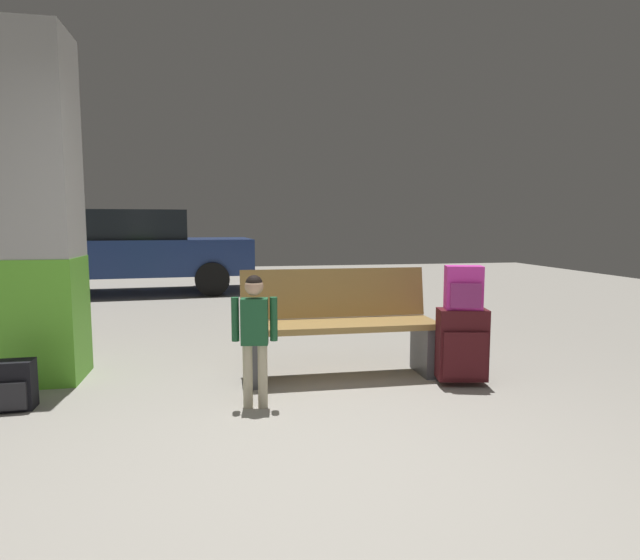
% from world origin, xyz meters
% --- Properties ---
extents(ground_plane, '(18.00, 18.00, 0.10)m').
position_xyz_m(ground_plane, '(0.00, 4.00, -0.05)').
color(ground_plane, gray).
extents(structural_pillar, '(0.57, 0.57, 2.76)m').
position_xyz_m(structural_pillar, '(-1.90, 1.99, 1.37)').
color(structural_pillar, '#66C633').
rests_on(structural_pillar, ground_plane).
extents(bench, '(1.60, 0.54, 0.89)m').
position_xyz_m(bench, '(0.46, 1.67, 0.44)').
color(bench, '#9E7A42').
rests_on(bench, ground_plane).
extents(suitcase, '(0.41, 0.29, 0.60)m').
position_xyz_m(suitcase, '(1.36, 1.23, 0.32)').
color(suitcase, '#471419').
rests_on(suitcase, ground_plane).
extents(backpack_bright, '(0.31, 0.25, 0.34)m').
position_xyz_m(backpack_bright, '(1.36, 1.23, 0.77)').
color(backpack_bright, '#D833A5').
rests_on(backpack_bright, suitcase).
extents(child, '(0.31, 0.20, 0.92)m').
position_xyz_m(child, '(-0.27, 1.02, 0.57)').
color(child, beige).
rests_on(child, ground_plane).
extents(backpack_dark_floor, '(0.28, 0.20, 0.34)m').
position_xyz_m(backpack_dark_floor, '(-1.91, 1.29, 0.17)').
color(backpack_dark_floor, black).
rests_on(backpack_dark_floor, ground_plane).
extents(parked_car_far, '(4.20, 2.00, 1.51)m').
position_xyz_m(parked_car_far, '(-2.04, 7.47, 0.81)').
color(parked_car_far, navy).
rests_on(parked_car_far, ground_plane).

